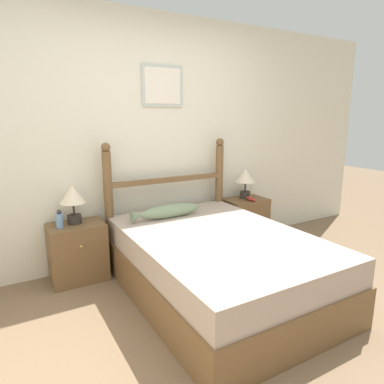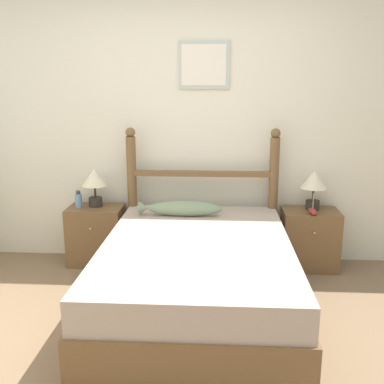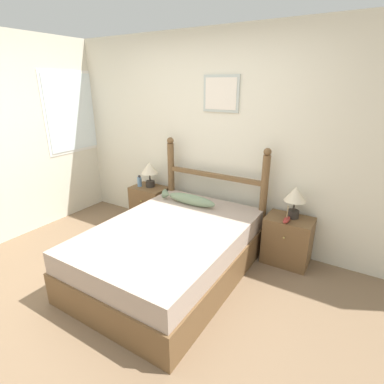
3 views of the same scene
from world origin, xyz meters
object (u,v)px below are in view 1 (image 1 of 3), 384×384
Objects in this scene: nightstand_left at (78,252)px; table_lamp_right at (245,178)px; nightstand_right at (245,221)px; model_boat at (251,199)px; bottle at (59,220)px; bed at (218,265)px; table_lamp_left at (73,198)px; fish_pillow at (167,211)px.

nightstand_left is 2.07m from table_lamp_right.
nightstand_right is 2.92× the size of model_boat.
bed is at bearing -36.59° from bottle.
nightstand_right is at bearing 84.14° from model_boat.
bed is 1.33m from nightstand_left.
fish_pillow is at bearing -18.53° from table_lamp_left.
nightstand_right is 1.53× the size of table_lamp_right.
bottle is 0.23× the size of fish_pillow.
fish_pillow is (-1.16, -0.13, 0.04)m from model_boat.
table_lamp_left is at bearing 137.58° from bed.
table_lamp_left is at bearing 175.87° from model_boat.
nightstand_left is 0.38m from bottle.
bed is 3.63× the size of nightstand_left.
nightstand_left is 1.53× the size of table_lamp_left.
bed is at bearing -74.49° from fish_pillow.
fish_pillow is (-1.19, -0.28, -0.18)m from table_lamp_right.
table_lamp_left is at bearing 25.25° from bottle.
bed is 2.74× the size of fish_pillow.
table_lamp_right is at bearing 0.20° from table_lamp_left.
bottle is (-2.14, -0.07, -0.17)m from table_lamp_right.
table_lamp_left reaches higher than bed.
table_lamp_left is 0.49× the size of fish_pillow.
nightstand_right is at bearing 11.75° from fish_pillow.
fish_pillow reaches higher than nightstand_right.
table_lamp_left reaches higher than bottle.
bed is 10.58× the size of model_boat.
nightstand_right is at bearing 41.45° from bed.
nightstand_right is 3.24× the size of bottle.
table_lamp_left reaches higher than model_boat.
bed is at bearing -142.05° from model_boat.
bed is 5.55× the size of table_lamp_right.
bed is 1.44m from table_lamp_left.
bed is at bearing -138.55° from nightstand_right.
table_lamp_left is at bearing 161.47° from fish_pillow.
bed is 3.63× the size of nightstand_right.
fish_pillow is (-1.17, -0.24, 0.34)m from nightstand_right.
model_boat is (2.12, -0.08, -0.05)m from bottle.
fish_pillow is (0.96, -0.21, -0.01)m from bottle.
table_lamp_left is 2.00m from table_lamp_right.
model_boat reaches higher than bed.
bed is 1.46m from table_lamp_right.
table_lamp_right is 2.12× the size of bottle.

